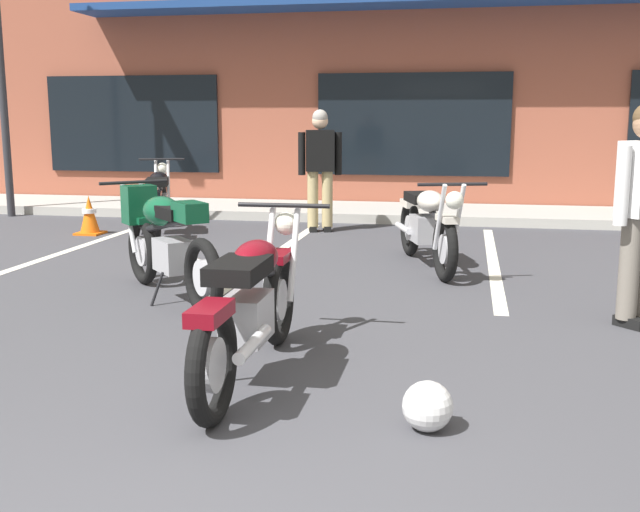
% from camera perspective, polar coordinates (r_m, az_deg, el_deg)
% --- Properties ---
extents(ground_plane, '(80.00, 80.00, 0.00)m').
position_cam_1_polar(ground_plane, '(5.50, 0.76, -6.23)').
color(ground_plane, '#3D3D42').
extents(sidewalk_kerb, '(22.00, 1.80, 0.14)m').
position_cam_1_polar(sidewalk_kerb, '(12.21, 6.53, 3.25)').
color(sidewalk_kerb, '#A8A59E').
rests_on(sidewalk_kerb, ground_plane).
extents(brick_storefront_building, '(18.84, 7.01, 4.17)m').
position_cam_1_polar(brick_storefront_building, '(16.07, 7.83, 12.13)').
color(brick_storefront_building, brown).
rests_on(brick_storefront_building, ground_plane).
extents(painted_stall_lines, '(7.56, 4.80, 0.01)m').
position_cam_1_polar(painted_stall_lines, '(8.67, 4.63, -0.07)').
color(painted_stall_lines, silver).
rests_on(painted_stall_lines, ground_plane).
extents(motorcycle_foreground_classic, '(0.66, 2.11, 0.98)m').
position_cam_1_polar(motorcycle_foreground_classic, '(4.61, -5.16, -3.57)').
color(motorcycle_foreground_classic, black).
rests_on(motorcycle_foreground_classic, ground_plane).
extents(motorcycle_red_sportbike, '(0.98, 2.05, 0.98)m').
position_cam_1_polar(motorcycle_red_sportbike, '(8.05, 8.01, 2.36)').
color(motorcycle_red_sportbike, black).
rests_on(motorcycle_red_sportbike, ground_plane).
extents(motorcycle_black_cruiser, '(1.61, 1.69, 0.98)m').
position_cam_1_polar(motorcycle_black_cruiser, '(6.81, -11.56, 1.35)').
color(motorcycle_black_cruiser, black).
rests_on(motorcycle_black_cruiser, ground_plane).
extents(motorcycle_blue_standard, '(1.02, 2.03, 0.98)m').
position_cam_1_polar(motorcycle_blue_standard, '(10.69, -11.97, 4.20)').
color(motorcycle_blue_standard, black).
rests_on(motorcycle_blue_standard, ground_plane).
extents(person_by_back_row, '(0.61, 0.35, 1.68)m').
position_cam_1_polar(person_by_back_row, '(10.48, 0.00, 6.99)').
color(person_by_back_row, black).
rests_on(person_by_back_row, ground_plane).
extents(helmet_on_pavement, '(0.26, 0.26, 0.26)m').
position_cam_1_polar(helmet_on_pavement, '(3.96, 8.08, -11.08)').
color(helmet_on_pavement, silver).
rests_on(helmet_on_pavement, ground_plane).
extents(traffic_cone, '(0.34, 0.34, 0.53)m').
position_cam_1_polar(traffic_cone, '(10.79, -16.92, 2.94)').
color(traffic_cone, orange).
rests_on(traffic_cone, ground_plane).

